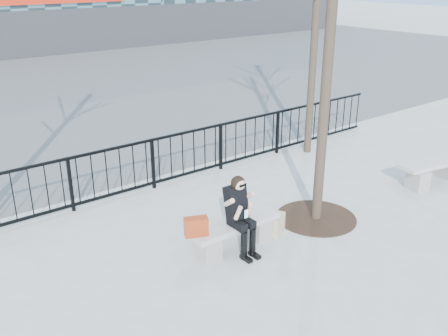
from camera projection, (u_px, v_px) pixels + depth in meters
ground at (234, 248)px, 8.40m from camera, size 120.00×120.00×0.00m
railing at (145, 166)px, 10.41m from camera, size 14.00×0.06×1.10m
tree_grate at (316, 218)px, 9.40m from camera, size 1.50×1.50×0.02m
bench_main at (234, 232)px, 8.29m from camera, size 1.65×0.46×0.49m
bench_second at (434, 169)px, 10.87m from camera, size 1.73×0.48×0.51m
seated_woman at (241, 216)px, 8.04m from camera, size 0.50×0.64×1.34m
handbag at (196, 227)px, 7.75m from camera, size 0.41×0.30×0.30m
shopping_bag at (278, 225)px, 8.78m from camera, size 0.41×0.29×0.36m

